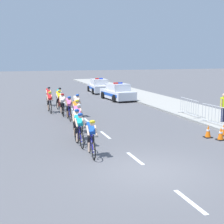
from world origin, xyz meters
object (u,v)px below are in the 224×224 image
object	(u,v)px
crowd_barrier_middle	(215,115)
traffic_cone_mid	(224,129)
cyclist_eleventh	(49,96)
police_car_nearest	(118,92)
cyclist_ninth	(62,104)
spectator_closest	(223,106)
cyclist_eighth	(50,101)
cyclist_second	(79,128)
cyclist_seventh	(77,105)
traffic_cone_near	(221,134)
crowd_barrier_rear	(189,107)
cyclist_fifth	(76,112)
cyclist_fourth	(78,117)
cyclist_tenth	(59,100)
traffic_cone_far	(208,131)
police_car_second	(99,86)
cyclist_twelfth	(59,97)
cyclist_lead	(91,137)
cyclist_sixth	(69,108)
cyclist_third	(77,123)

from	to	relation	value
crowd_barrier_middle	traffic_cone_mid	xyz separation A→B (m)	(-0.82, -1.90, -0.34)
cyclist_eleventh	police_car_nearest	world-z (taller)	police_car_nearest
cyclist_ninth	spectator_closest	bearing A→B (deg)	-33.21
cyclist_eighth	traffic_cone_mid	distance (m)	12.04
cyclist_second	cyclist_ninth	distance (m)	7.66
traffic_cone_mid	police_car_nearest	bearing A→B (deg)	92.73
cyclist_seventh	traffic_cone_near	world-z (taller)	cyclist_seventh
crowd_barrier_rear	cyclist_ninth	bearing A→B (deg)	158.27
cyclist_fifth	spectator_closest	world-z (taller)	spectator_closest
cyclist_fourth	cyclist_tenth	world-z (taller)	same
cyclist_second	cyclist_eleventh	world-z (taller)	same
cyclist_eighth	traffic_cone_far	bearing A→B (deg)	-56.17
cyclist_fifth	police_car_second	bearing A→B (deg)	69.96
cyclist_twelfth	crowd_barrier_middle	xyz separation A→B (m)	(7.16, -10.10, -0.14)
cyclist_lead	cyclist_ninth	world-z (taller)	same
cyclist_eleventh	traffic_cone_mid	bearing A→B (deg)	-61.05
cyclist_fourth	traffic_cone_mid	size ratio (longest dim) A/B	2.69
cyclist_fifth	traffic_cone_mid	size ratio (longest dim) A/B	2.69
crowd_barrier_rear	police_car_second	bearing A→B (deg)	96.03
crowd_barrier_middle	crowd_barrier_rear	size ratio (longest dim) A/B	1.00
cyclist_lead	cyclist_sixth	size ratio (longest dim) A/B	1.00
cyclist_lead	cyclist_second	xyz separation A→B (m)	(-0.13, 1.66, 0.00)
cyclist_fifth	cyclist_eighth	world-z (taller)	same
cyclist_lead	cyclist_twelfth	distance (m)	13.32
cyclist_third	cyclist_seventh	size ratio (longest dim) A/B	1.00
cyclist_eleventh	police_car_second	distance (m)	10.13
cyclist_ninth	spectator_closest	xyz separation A→B (m)	(8.50, -5.57, 0.30)
cyclist_third	cyclist_tenth	bearing A→B (deg)	86.63
cyclist_fourth	traffic_cone_near	size ratio (longest dim) A/B	2.69
traffic_cone_near	cyclist_twelfth	bearing A→B (deg)	113.84
cyclist_third	crowd_barrier_middle	size ratio (longest dim) A/B	0.74
traffic_cone_mid	traffic_cone_far	size ratio (longest dim) A/B	1.00
cyclist_fifth	cyclist_twelfth	bearing A→B (deg)	88.60
traffic_cone_mid	cyclist_fifth	bearing A→B (deg)	144.23
cyclist_eighth	cyclist_eleventh	bearing A→B (deg)	84.10
cyclist_twelfth	cyclist_fifth	bearing A→B (deg)	-91.40
cyclist_ninth	crowd_barrier_rear	world-z (taller)	cyclist_ninth
cyclist_fourth	traffic_cone_far	world-z (taller)	cyclist_fourth
traffic_cone_far	cyclist_tenth	bearing A→B (deg)	118.60
cyclist_seventh	police_car_nearest	xyz separation A→B (m)	(5.27, 7.11, -0.11)
crowd_barrier_rear	traffic_cone_near	xyz separation A→B (m)	(-1.69, -5.64, -0.34)
cyclist_sixth	cyclist_eighth	size ratio (longest dim) A/B	1.00
police_car_nearest	traffic_cone_near	size ratio (longest dim) A/B	7.08
crowd_barrier_rear	cyclist_third	bearing A→B (deg)	-157.08
cyclist_eleventh	police_car_nearest	size ratio (longest dim) A/B	0.38
cyclist_fourth	cyclist_third	bearing A→B (deg)	-104.20
police_car_second	crowd_barrier_middle	world-z (taller)	police_car_second
cyclist_lead	spectator_closest	distance (m)	9.65
cyclist_ninth	traffic_cone_mid	size ratio (longest dim) A/B	2.69
cyclist_sixth	cyclist_ninth	xyz separation A→B (m)	(-0.13, 1.68, 0.00)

